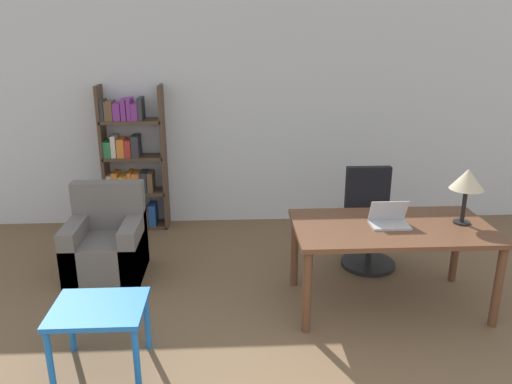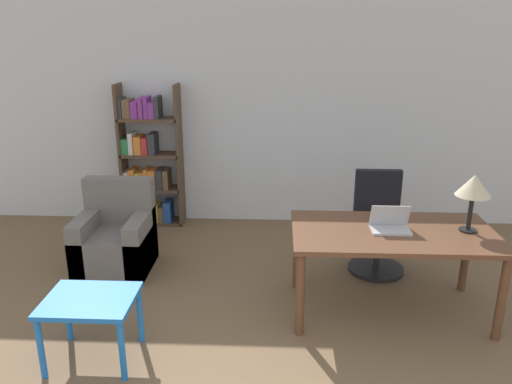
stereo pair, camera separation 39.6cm
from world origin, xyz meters
The scene contains 8 objects.
wall_back centered at (0.00, 4.53, 1.35)m, with size 8.00×0.06×2.70m.
desk centered at (1.09, 2.38, 0.65)m, with size 1.66×0.90×0.74m.
laptop centered at (1.06, 2.39, 0.79)m, with size 0.32×0.21×0.21m.
table_lamp centered at (1.69, 2.41, 1.12)m, with size 0.28×0.28×0.48m.
office_chair centered at (1.13, 3.21, 0.43)m, with size 0.55×0.55×1.00m.
side_table_blue centered at (-1.19, 1.61, 0.43)m, with size 0.64×0.52×0.50m.
armchair centered at (-1.49, 3.08, 0.30)m, with size 0.70×0.69×0.89m.
bookshelf centered at (-1.45, 4.34, 0.76)m, with size 0.73×0.28×1.72m.
Camera 2 is at (0.13, -1.45, 2.31)m, focal length 35.00 mm.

